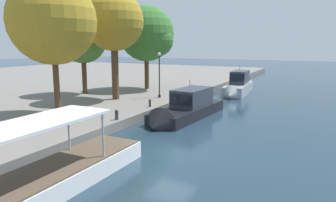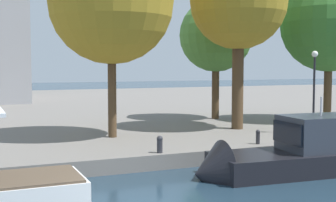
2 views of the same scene
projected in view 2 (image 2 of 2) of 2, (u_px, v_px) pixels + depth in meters
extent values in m
cube|color=slate|center=(27.00, 109.00, 44.17)|extent=(120.00, 55.00, 0.67)
cube|color=black|center=(315.00, 165.00, 19.80)|extent=(9.25, 3.38, 1.25)
cone|color=black|center=(209.00, 173.00, 18.20)|extent=(1.39, 2.66, 2.58)
cube|color=#2D333D|center=(329.00, 132.00, 19.91)|extent=(4.23, 2.47, 1.47)
cube|color=black|center=(298.00, 132.00, 19.39)|extent=(1.24, 2.11, 0.88)
cylinder|color=silver|center=(321.00, 106.00, 19.68)|extent=(0.08, 0.08, 0.81)
cylinder|color=#2D2D33|center=(258.00, 138.00, 22.66)|extent=(0.20, 0.20, 0.54)
sphere|color=#2D2D33|center=(258.00, 132.00, 22.64)|extent=(0.22, 0.22, 0.22)
cylinder|color=#2D2D33|center=(160.00, 147.00, 20.37)|extent=(0.25, 0.25, 0.55)
sphere|color=#2D2D33|center=(160.00, 139.00, 20.34)|extent=(0.27, 0.27, 0.27)
cylinder|color=black|center=(314.00, 96.00, 25.85)|extent=(0.12, 0.12, 4.29)
sphere|color=white|center=(315.00, 54.00, 25.68)|extent=(0.35, 0.35, 0.35)
cylinder|color=black|center=(313.00, 131.00, 26.01)|extent=(0.26, 0.26, 0.30)
cylinder|color=#4C3823|center=(238.00, 83.00, 27.91)|extent=(0.69, 0.69, 5.49)
sphere|color=olive|center=(239.00, 0.00, 27.54)|extent=(5.80, 5.80, 5.80)
sphere|color=olive|center=(247.00, 7.00, 27.83)|extent=(3.17, 3.17, 3.17)
sphere|color=olive|center=(248.00, 16.00, 29.04)|extent=(2.88, 2.88, 2.88)
cylinder|color=#4C3823|center=(328.00, 90.00, 31.95)|extent=(0.53, 0.53, 4.21)
sphere|color=#38702D|center=(329.00, 23.00, 31.59)|extent=(6.65, 6.65, 6.65)
cylinder|color=#4C3823|center=(112.00, 93.00, 24.68)|extent=(0.45, 0.45, 4.70)
sphere|color=olive|center=(111.00, 1.00, 24.31)|extent=(6.59, 6.59, 6.59)
sphere|color=olive|center=(115.00, 5.00, 23.25)|extent=(3.17, 3.17, 3.17)
cylinder|color=#4C3823|center=(215.00, 91.00, 33.27)|extent=(0.52, 0.52, 4.01)
sphere|color=#4C8438|center=(216.00, 35.00, 32.97)|extent=(5.20, 5.20, 5.20)
sphere|color=#4C8438|center=(224.00, 34.00, 33.98)|extent=(2.63, 2.63, 2.63)
sphere|color=#4C8438|center=(203.00, 26.00, 33.60)|extent=(2.95, 2.95, 2.95)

